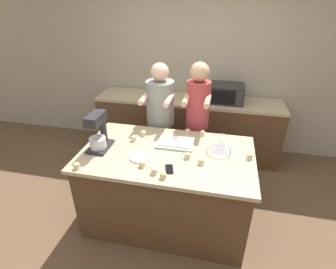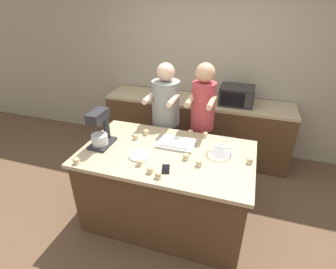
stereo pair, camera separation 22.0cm
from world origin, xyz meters
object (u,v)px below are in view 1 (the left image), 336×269
at_px(microwave_oven, 227,93).
at_px(cupcake_2, 201,161).
at_px(cupcake_7, 142,164).
at_px(cupcake_4, 202,133).
at_px(cupcake_9, 188,131).
at_px(cupcake_5, 187,155).
at_px(cupcake_3, 250,156).
at_px(cupcake_6, 133,138).
at_px(stand_mixer, 98,133).
at_px(cupcake_0, 77,166).
at_px(cell_phone, 169,169).
at_px(person_left, 160,123).
at_px(mixing_bowl, 221,144).
at_px(baking_tray, 175,143).
at_px(person_right, 197,123).
at_px(cupcake_1, 154,171).
at_px(cupcake_8, 163,175).
at_px(cupcake_10, 143,133).
at_px(small_plate, 140,157).

distance_m(microwave_oven, cupcake_2, 1.65).
bearing_deg(cupcake_7, cupcake_4, 56.53).
bearing_deg(cupcake_9, cupcake_5, -81.54).
bearing_deg(cupcake_4, cupcake_3, -37.25).
bearing_deg(cupcake_6, stand_mixer, -143.10).
height_order(cupcake_0, cupcake_6, same).
bearing_deg(cell_phone, cupcake_6, 138.57).
height_order(person_left, cupcake_7, person_left).
height_order(mixing_bowl, cupcake_3, mixing_bowl).
bearing_deg(person_left, baking_tray, -61.25).
bearing_deg(cell_phone, person_right, 82.63).
bearing_deg(mixing_bowl, cupcake_3, -21.41).
distance_m(stand_mixer, microwave_oven, 2.01).
height_order(cupcake_0, cupcake_3, same).
bearing_deg(cupcake_2, cupcake_0, -163.90).
distance_m(microwave_oven, cell_phone, 1.86).
bearing_deg(cell_phone, cupcake_1, -143.72).
relative_size(person_left, cupcake_2, 26.46).
relative_size(mixing_bowl, cupcake_4, 4.04).
height_order(mixing_bowl, baking_tray, mixing_bowl).
height_order(mixing_bowl, cupcake_9, mixing_bowl).
distance_m(mixing_bowl, cupcake_3, 0.30).
bearing_deg(person_right, microwave_oven, 66.23).
height_order(person_left, baking_tray, person_left).
xyz_separation_m(microwave_oven, cupcake_2, (-0.19, -1.63, -0.12)).
height_order(person_left, cupcake_0, person_left).
bearing_deg(person_left, cupcake_0, -113.00).
distance_m(cupcake_0, cupcake_2, 1.16).
distance_m(person_right, mixing_bowl, 0.65).
bearing_deg(cupcake_8, mixing_bowl, 50.98).
bearing_deg(stand_mixer, cupcake_4, 26.49).
height_order(cupcake_5, cupcake_7, same).
bearing_deg(cupcake_6, cupcake_10, 62.75).
bearing_deg(small_plate, cupcake_8, -41.26).
bearing_deg(cupcake_10, cupcake_1, -65.16).
relative_size(mixing_bowl, cupcake_5, 4.04).
distance_m(baking_tray, cupcake_8, 0.60).
distance_m(person_left, cupcake_10, 0.46).
height_order(cupcake_1, cupcake_10, same).
xyz_separation_m(cupcake_0, cupcake_6, (0.34, 0.61, 0.00)).
height_order(cupcake_3, cupcake_10, same).
distance_m(person_right, cupcake_0, 1.54).
xyz_separation_m(baking_tray, cupcake_2, (0.31, -0.31, 0.01)).
bearing_deg(cupcake_3, cupcake_2, -157.39).
bearing_deg(cupcake_10, mixing_bowl, -7.90).
relative_size(stand_mixer, cupcake_7, 6.41).
bearing_deg(cupcake_1, cupcake_4, 66.90).
bearing_deg(cupcake_3, cupcake_7, -160.46).
height_order(stand_mixer, mixing_bowl, stand_mixer).
height_order(person_left, cupcake_1, person_left).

